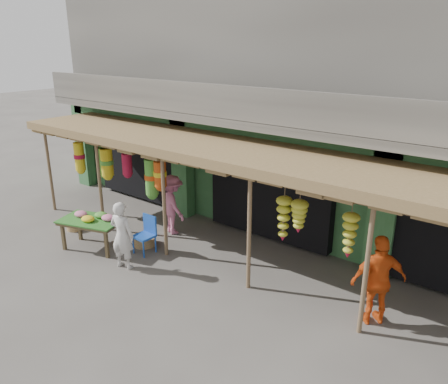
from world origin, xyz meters
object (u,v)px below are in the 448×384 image
Objects in this scene: flower_table at (92,221)px; blue_chair at (146,232)px; person_front at (122,235)px; person_vendor at (378,280)px; person_shopper at (173,205)px.

blue_chair reaches higher than flower_table.
person_front is 5.64m from person_vendor.
blue_chair is 0.58× the size of person_front.
blue_chair is (1.24, 0.70, -0.22)m from flower_table.
person_shopper reaches higher than blue_chair.
person_front is (0.17, -0.89, 0.29)m from blue_chair.
person_vendor is 5.92m from person_shopper.
person_vendor is at bearing -176.76° from person_front.
person_shopper is at bearing -90.45° from person_front.
person_front is 2.19m from person_shopper.
person_front is 0.99× the size of person_shopper.
flower_table is 1.42m from person_front.
person_front reaches higher than blue_chair.
flower_table is 1.83× the size of blue_chair.
person_vendor is (5.59, 0.66, 0.36)m from blue_chair.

